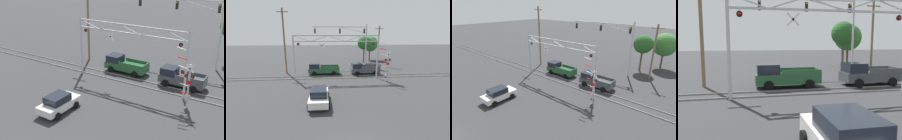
{
  "view_description": "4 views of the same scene",
  "coord_description": "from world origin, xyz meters",
  "views": [
    {
      "loc": [
        13.44,
        -8.66,
        12.47
      ],
      "look_at": [
        -1.41,
        14.8,
        1.72
      ],
      "focal_mm": 45.0,
      "sensor_mm": 36.0,
      "label": 1
    },
    {
      "loc": [
        -1.65,
        -6.22,
        6.52
      ],
      "look_at": [
        0.11,
        14.64,
        1.68
      ],
      "focal_mm": 24.0,
      "sensor_mm": 36.0,
      "label": 2
    },
    {
      "loc": [
        16.07,
        -2.11,
        11.13
      ],
      "look_at": [
        1.03,
        15.99,
        2.32
      ],
      "focal_mm": 28.0,
      "sensor_mm": 36.0,
      "label": 3
    },
    {
      "loc": [
        -5.15,
        1.85,
        3.61
      ],
      "look_at": [
        -1.94,
        17.87,
        1.53
      ],
      "focal_mm": 35.0,
      "sensor_mm": 36.0,
      "label": 4
    }
  ],
  "objects": [
    {
      "name": "crossing_gantry",
      "position": [
        -0.02,
        15.77,
        4.64
      ],
      "size": [
        12.64,
        0.27,
        6.58
      ],
      "color": "#B7BABF",
      "rests_on": "ground_plane"
    },
    {
      "name": "utility_pole_right",
      "position": [
        10.08,
        26.41,
        4.42
      ],
      "size": [
        1.8,
        0.28,
        8.55
      ],
      "color": "brown",
      "rests_on": "ground_plane"
    },
    {
      "name": "sedan_waiting",
      "position": [
        -2.35,
        7.46,
        0.81
      ],
      "size": [
        2.05,
        3.99,
        1.61
      ],
      "color": "silver",
      "rests_on": "ground_plane"
    },
    {
      "name": "background_tree_far_left_verge",
      "position": [
        10.22,
        33.32,
        4.37
      ],
      "size": [
        4.14,
        4.14,
        6.45
      ],
      "color": "brown",
      "rests_on": "ground_plane"
    },
    {
      "name": "background_tree_beyond_span",
      "position": [
        7.63,
        29.39,
        4.76
      ],
      "size": [
        3.21,
        3.21,
        6.4
      ],
      "color": "brown",
      "rests_on": "ground_plane"
    },
    {
      "name": "traffic_signal_span",
      "position": [
        4.32,
        25.42,
        6.11
      ],
      "size": [
        11.32,
        0.39,
        8.83
      ],
      "color": "#B7BABF",
      "rests_on": "ground_plane"
    },
    {
      "name": "rail_track_near",
      "position": [
        0.0,
        16.05,
        0.05
      ],
      "size": [
        80.0,
        0.08,
        0.1
      ],
      "primitive_type": "cube",
      "color": "gray",
      "rests_on": "ground_plane"
    },
    {
      "name": "rail_track_far",
      "position": [
        0.0,
        17.48,
        0.05
      ],
      "size": [
        80.0,
        0.08,
        0.1
      ],
      "primitive_type": "cube",
      "color": "gray",
      "rests_on": "ground_plane"
    },
    {
      "name": "pickup_truck_lead",
      "position": [
        -2.26,
        18.91,
        0.92
      ],
      "size": [
        5.15,
        2.2,
        1.91
      ],
      "color": "#23512D",
      "rests_on": "ground_plane"
    },
    {
      "name": "pickup_truck_following",
      "position": [
        4.81,
        18.49,
        0.92
      ],
      "size": [
        4.82,
        2.2,
        1.91
      ],
      "color": "#3D4247",
      "rests_on": "ground_plane"
    },
    {
      "name": "utility_pole_left",
      "position": [
        -8.58,
        20.33,
        5.6
      ],
      "size": [
        1.8,
        0.28,
        10.9
      ],
      "color": "brown",
      "rests_on": "ground_plane"
    }
  ]
}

